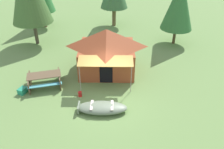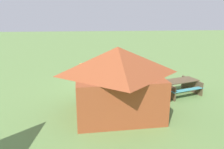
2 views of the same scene
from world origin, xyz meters
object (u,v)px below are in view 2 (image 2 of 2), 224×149
Objects in this scene: picnic_table at (179,85)px; fuel_can at (133,87)px; canvas_cabin_tent at (118,80)px; cooler_box at (191,85)px; beached_rowboat at (108,80)px.

fuel_can is at bearing -22.34° from picnic_table.
fuel_can is (-1.24, -2.87, -1.31)m from canvas_cabin_tent.
beached_rowboat is at bearing -15.19° from cooler_box.
fuel_can is (-1.31, 1.15, -0.08)m from beached_rowboat.
fuel_can is (3.25, -0.10, -0.02)m from cooler_box.
picnic_table is at bearing 38.06° from cooler_box.
canvas_cabin_tent is 1.84× the size of picnic_table.
beached_rowboat is at bearing -88.96° from canvas_cabin_tent.
canvas_cabin_tent is 14.66× the size of fuel_can.
canvas_cabin_tent is at bearing 66.60° from fuel_can.
beached_rowboat is at bearing -30.23° from picnic_table.
fuel_can is at bearing 138.92° from beached_rowboat.
picnic_table is (-3.53, 2.05, 0.25)m from beached_rowboat.
canvas_cabin_tent reaches higher than cooler_box.
cooler_box is at bearing 164.81° from beached_rowboat.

